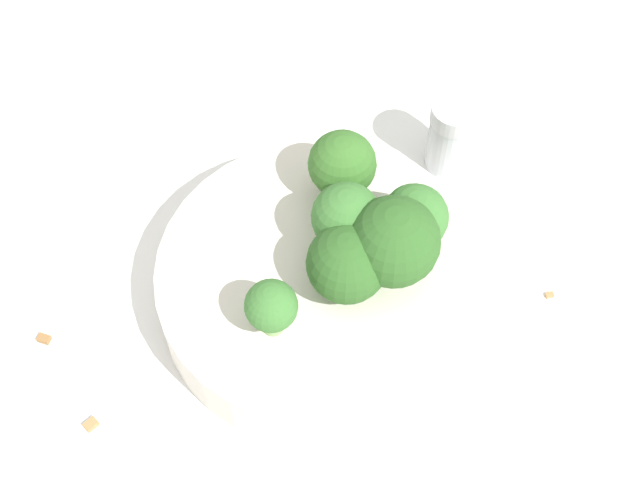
{
  "coord_description": "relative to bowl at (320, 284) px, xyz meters",
  "views": [
    {
      "loc": [
        0.27,
        -0.13,
        0.53
      ],
      "look_at": [
        0.0,
        0.0,
        0.07
      ],
      "focal_mm": 50.0,
      "sensor_mm": 36.0,
      "label": 1
    }
  ],
  "objects": [
    {
      "name": "broccoli_floret_4",
      "position": [
        -0.05,
        0.04,
        0.05
      ],
      "size": [
        0.05,
        0.05,
        0.05
      ],
      "color": "#84AD66",
      "rests_on": "bowl"
    },
    {
      "name": "broccoli_floret_1",
      "position": [
        0.03,
        -0.05,
        0.05
      ],
      "size": [
        0.03,
        0.03,
        0.04
      ],
      "color": "#8EB770",
      "rests_on": "bowl"
    },
    {
      "name": "broccoli_floret_2",
      "position": [
        0.02,
        0.01,
        0.05
      ],
      "size": [
        0.05,
        0.05,
        0.05
      ],
      "color": "#7A9E5B",
      "rests_on": "bowl"
    },
    {
      "name": "broccoli_floret_3",
      "position": [
        0.02,
        0.04,
        0.06
      ],
      "size": [
        0.06,
        0.06,
        0.07
      ],
      "color": "#8EB770",
      "rests_on": "bowl"
    },
    {
      "name": "bowl",
      "position": [
        0.0,
        0.0,
        0.0
      ],
      "size": [
        0.21,
        0.21,
        0.04
      ],
      "primitive_type": "cylinder",
      "color": "silver",
      "rests_on": "ground_plane"
    },
    {
      "name": "broccoli_floret_5",
      "position": [
        -0.01,
        0.02,
        0.05
      ],
      "size": [
        0.04,
        0.04,
        0.06
      ],
      "color": "#8EB770",
      "rests_on": "bowl"
    },
    {
      "name": "almond_crumb_1",
      "position": [
        0.07,
        0.14,
        -0.02
      ],
      "size": [
        0.0,
        0.01,
        0.01
      ],
      "primitive_type": "cube",
      "rotation": [
        0.0,
        0.0,
        1.35
      ],
      "color": "#AD7F4C",
      "rests_on": "ground_plane"
    },
    {
      "name": "almond_crumb_2",
      "position": [
        -0.05,
        -0.18,
        -0.02
      ],
      "size": [
        0.01,
        0.01,
        0.01
      ],
      "primitive_type": "cube",
      "rotation": [
        0.0,
        0.0,
        0.79
      ],
      "color": "olive",
      "rests_on": "ground_plane"
    },
    {
      "name": "pepper_shaker",
      "position": [
        -0.06,
        0.14,
        0.01
      ],
      "size": [
        0.04,
        0.04,
        0.06
      ],
      "color": "#B2B7BC",
      "rests_on": "ground_plane"
    },
    {
      "name": "almond_crumb_0",
      "position": [
        0.02,
        -0.17,
        -0.02
      ],
      "size": [
        0.01,
        0.01,
        0.01
      ],
      "primitive_type": "cube",
      "rotation": [
        0.0,
        0.0,
        1.88
      ],
      "color": "#AD7F4C",
      "rests_on": "ground_plane"
    },
    {
      "name": "broccoli_floret_0",
      "position": [
        0.01,
        0.06,
        0.05
      ],
      "size": [
        0.04,
        0.04,
        0.05
      ],
      "color": "#8EB770",
      "rests_on": "bowl"
    },
    {
      "name": "ground_plane",
      "position": [
        0.0,
        0.0,
        -0.02
      ],
      "size": [
        3.0,
        3.0,
        0.0
      ],
      "primitive_type": "plane",
      "color": "white"
    }
  ]
}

